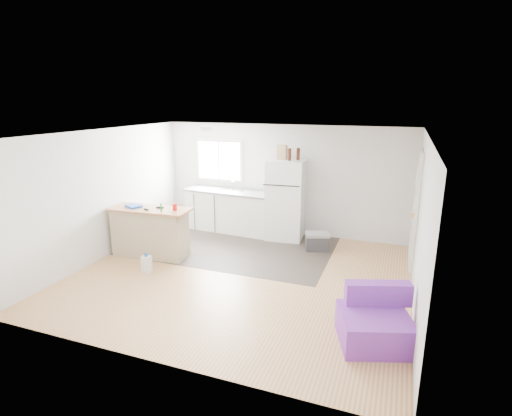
{
  "coord_description": "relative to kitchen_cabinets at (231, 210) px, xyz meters",
  "views": [
    {
      "loc": [
        2.44,
        -5.8,
        2.91
      ],
      "look_at": [
        0.02,
        0.7,
        1.02
      ],
      "focal_mm": 28.0,
      "sensor_mm": 36.0,
      "label": 1
    }
  ],
  "objects": [
    {
      "name": "room",
      "position": [
        1.14,
        -2.17,
        0.72
      ],
      "size": [
        5.51,
        5.01,
        2.41
      ],
      "color": "#A77B46",
      "rests_on": "ground"
    },
    {
      "name": "vinyl_zone",
      "position": [
        0.42,
        -0.92,
        -0.48
      ],
      "size": [
        4.05,
        2.5,
        0.0
      ],
      "primitive_type": "cube",
      "color": "#352D27",
      "rests_on": "floor"
    },
    {
      "name": "window",
      "position": [
        -0.41,
        0.31,
        1.07
      ],
      "size": [
        1.18,
        0.06,
        0.98
      ],
      "color": "white",
      "rests_on": "back_wall"
    },
    {
      "name": "interior_door",
      "position": [
        3.87,
        -0.62,
        0.54
      ],
      "size": [
        0.11,
        0.92,
        2.1
      ],
      "color": "white",
      "rests_on": "right_wall"
    },
    {
      "name": "ceiling_fixture",
      "position": [
        -0.06,
        -0.97,
        1.88
      ],
      "size": [
        0.3,
        0.3,
        0.07
      ],
      "primitive_type": "cylinder",
      "color": "white",
      "rests_on": "ceiling"
    },
    {
      "name": "kitchen_cabinets",
      "position": [
        0.0,
        0.0,
        0.0
      ],
      "size": [
        2.14,
        0.81,
        1.22
      ],
      "rotation": [
        0.0,
        0.0,
        -0.07
      ],
      "color": "white",
      "rests_on": "floor"
    },
    {
      "name": "peninsula",
      "position": [
        -0.82,
        -1.93,
        0.0
      ],
      "size": [
        1.57,
        0.69,
        0.95
      ],
      "rotation": [
        0.0,
        0.0,
        0.07
      ],
      "color": "tan",
      "rests_on": "floor"
    },
    {
      "name": "refrigerator",
      "position": [
        1.3,
        -0.05,
        0.38
      ],
      "size": [
        0.81,
        0.78,
        1.71
      ],
      "rotation": [
        0.0,
        0.0,
        0.09
      ],
      "color": "white",
      "rests_on": "floor"
    },
    {
      "name": "cooler",
      "position": [
        2.11,
        -0.52,
        -0.3
      ],
      "size": [
        0.54,
        0.45,
        0.35
      ],
      "rotation": [
        0.0,
        0.0,
        0.35
      ],
      "color": "#2F3032",
      "rests_on": "floor"
    },
    {
      "name": "purple_seat",
      "position": [
        3.43,
        -3.36,
        -0.23
      ],
      "size": [
        1.03,
        1.01,
        0.68
      ],
      "rotation": [
        0.0,
        0.0,
        0.32
      ],
      "color": "purple",
      "rests_on": "floor"
    },
    {
      "name": "cleaner_jug",
      "position": [
        -0.44,
        -2.61,
        -0.33
      ],
      "size": [
        0.17,
        0.14,
        0.35
      ],
      "rotation": [
        0.0,
        0.0,
        0.15
      ],
      "color": "silver",
      "rests_on": "floor"
    },
    {
      "name": "mop",
      "position": [
        -0.57,
        -2.05,
        -0.25
      ],
      "size": [
        0.26,
        0.3,
        1.13
      ],
      "rotation": [
        0.0,
        0.0,
        0.57
      ],
      "color": "green",
      "rests_on": "floor"
    },
    {
      "name": "red_cup",
      "position": [
        -0.28,
        -1.88,
        0.53
      ],
      "size": [
        0.08,
        0.08,
        0.12
      ],
      "primitive_type": "cylinder",
      "rotation": [
        0.0,
        0.0,
        -0.03
      ],
      "color": "red",
      "rests_on": "peninsula"
    },
    {
      "name": "blue_tray",
      "position": [
        -1.13,
        -1.95,
        0.49
      ],
      "size": [
        0.36,
        0.32,
        0.04
      ],
      "primitive_type": "cube",
      "rotation": [
        0.0,
        0.0,
        -0.41
      ],
      "color": "blue",
      "rests_on": "peninsula"
    },
    {
      "name": "tool_a",
      "position": [
        -0.61,
        -1.86,
        0.48
      ],
      "size": [
        0.15,
        0.08,
        0.03
      ],
      "primitive_type": "cube",
      "rotation": [
        0.0,
        0.0,
        0.24
      ],
      "color": "black",
      "rests_on": "peninsula"
    },
    {
      "name": "tool_b",
      "position": [
        -0.78,
        -2.05,
        0.48
      ],
      "size": [
        0.11,
        0.08,
        0.03
      ],
      "primitive_type": "cube",
      "rotation": [
        0.0,
        0.0,
        -0.41
      ],
      "color": "black",
      "rests_on": "peninsula"
    },
    {
      "name": "cardboard_box",
      "position": [
        1.22,
        -0.08,
        1.38
      ],
      "size": [
        0.21,
        0.13,
        0.3
      ],
      "primitive_type": "cube",
      "rotation": [
        0.0,
        0.0,
        -0.15
      ],
      "color": "tan",
      "rests_on": "refrigerator"
    },
    {
      "name": "bottle_left",
      "position": [
        1.4,
        -0.15,
        1.36
      ],
      "size": [
        0.09,
        0.09,
        0.25
      ],
      "primitive_type": "cylinder",
      "rotation": [
        0.0,
        0.0,
        -0.27
      ],
      "color": "#39180A",
      "rests_on": "refrigerator"
    },
    {
      "name": "bottle_right",
      "position": [
        1.55,
        -0.03,
        1.36
      ],
      "size": [
        0.08,
        0.08,
        0.25
      ],
      "primitive_type": "cylinder",
      "rotation": [
        0.0,
        0.0,
        -0.17
      ],
      "color": "#39180A",
      "rests_on": "refrigerator"
    }
  ]
}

